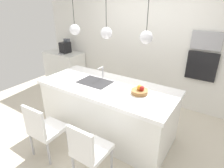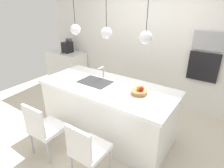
{
  "view_description": "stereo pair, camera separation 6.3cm",
  "coord_description": "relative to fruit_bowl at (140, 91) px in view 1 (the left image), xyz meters",
  "views": [
    {
      "loc": [
        1.64,
        -2.34,
        2.23
      ],
      "look_at": [
        0.1,
        0.0,
        0.98
      ],
      "focal_mm": 30.32,
      "sensor_mm": 36.0,
      "label": 1
    },
    {
      "loc": [
        1.69,
        -2.3,
        2.23
      ],
      "look_at": [
        0.1,
        0.0,
        0.98
      ],
      "focal_mm": 30.32,
      "sensor_mm": 36.0,
      "label": 2
    }
  ],
  "objects": [
    {
      "name": "oven",
      "position": [
        0.59,
        1.55,
        0.06
      ],
      "size": [
        0.56,
        0.08,
        0.56
      ],
      "primitive_type": "cube",
      "color": "black",
      "rests_on": "back_wall"
    },
    {
      "name": "chair_near",
      "position": [
        -1.03,
        -1.02,
        -0.48
      ],
      "size": [
        0.45,
        0.46,
        0.9
      ],
      "color": "white",
      "rests_on": "ground"
    },
    {
      "name": "fruit_bowl",
      "position": [
        0.0,
        0.0,
        0.0
      ],
      "size": [
        0.25,
        0.25,
        0.13
      ],
      "color": "#9E6B38",
      "rests_on": "kitchen_island"
    },
    {
      "name": "chair_middle",
      "position": [
        -0.18,
        -1.02,
        -0.46
      ],
      "size": [
        0.41,
        0.44,
        0.91
      ],
      "color": "white",
      "rests_on": "ground"
    },
    {
      "name": "microwave",
      "position": [
        0.59,
        1.55,
        0.56
      ],
      "size": [
        0.54,
        0.08,
        0.34
      ],
      "primitive_type": "cube",
      "color": "#9E9EA3",
      "rests_on": "back_wall"
    },
    {
      "name": "faucet",
      "position": [
        -0.84,
        0.18,
        0.1
      ],
      "size": [
        0.02,
        0.17,
        0.22
      ],
      "color": "silver",
      "rests_on": "kitchen_island"
    },
    {
      "name": "sink_basin",
      "position": [
        -0.84,
        -0.03,
        -0.05
      ],
      "size": [
        0.56,
        0.4,
        0.02
      ],
      "primitive_type": "cube",
      "color": "#2D2D30",
      "rests_on": "kitchen_island"
    },
    {
      "name": "pendant_light_right",
      "position": [
        0.05,
        -0.03,
        0.8
      ],
      "size": [
        0.17,
        0.17,
        0.77
      ],
      "color": "silver"
    },
    {
      "name": "pendant_light_left",
      "position": [
        -1.22,
        -0.03,
        0.8
      ],
      "size": [
        0.17,
        0.17,
        0.77
      ],
      "color": "silver"
    },
    {
      "name": "coffee_machine",
      "position": [
        -2.88,
        1.25,
        0.05
      ],
      "size": [
        0.2,
        0.35,
        0.38
      ],
      "color": "black",
      "rests_on": "side_counter"
    },
    {
      "name": "floor",
      "position": [
        -0.58,
        -0.03,
        -0.97
      ],
      "size": [
        6.6,
        6.6,
        0.0
      ],
      "primitive_type": "plane",
      "color": "beige",
      "rests_on": "ground"
    },
    {
      "name": "back_wall",
      "position": [
        -0.58,
        1.62,
        0.33
      ],
      "size": [
        6.0,
        0.1,
        2.6
      ],
      "primitive_type": "cube",
      "color": "silver",
      "rests_on": "ground"
    },
    {
      "name": "side_counter",
      "position": [
        -2.98,
        1.25,
        -0.54
      ],
      "size": [
        1.1,
        0.6,
        0.87
      ],
      "primitive_type": "cube",
      "color": "white",
      "rests_on": "ground"
    },
    {
      "name": "pendant_light_center",
      "position": [
        -0.58,
        -0.03,
        0.8
      ],
      "size": [
        0.17,
        0.17,
        0.77
      ],
      "color": "silver"
    },
    {
      "name": "kitchen_island",
      "position": [
        -0.58,
        -0.03,
        -0.51
      ],
      "size": [
        2.3,
        1.02,
        0.93
      ],
      "color": "white",
      "rests_on": "ground"
    }
  ]
}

